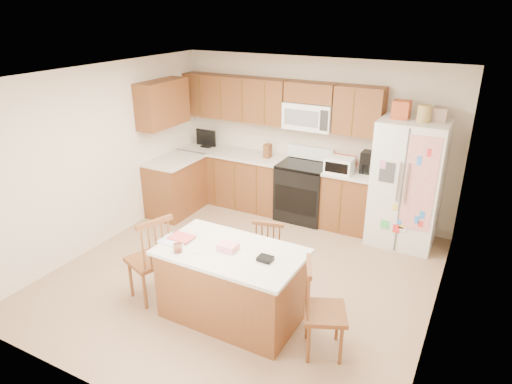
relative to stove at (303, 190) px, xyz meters
The scene contains 9 objects.
ground 1.99m from the stove, 90.00° to the right, with size 4.50×4.50×0.00m, color #997056.
room_shell 2.16m from the stove, 90.00° to the right, with size 4.60×4.60×2.52m.
cabinetry 1.09m from the stove, behind, with size 3.36×1.56×2.15m.
stove is the anchor object (origin of this frame).
refrigerator 1.63m from the stove, ahead, with size 0.90×0.79×2.04m.
island 2.74m from the stove, 84.02° to the right, with size 1.56×0.91×0.92m.
windsor_chair_left 2.94m from the stove, 103.97° to the right, with size 0.57×0.59×1.07m.
windsor_chair_back 1.98m from the stove, 79.21° to the right, with size 0.46×0.44×0.91m.
windsor_chair_right 3.10m from the stove, 64.30° to the right, with size 0.55×0.56×1.00m.
Camera 1 is at (2.47, -4.36, 3.22)m, focal length 32.00 mm.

